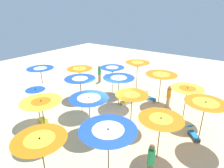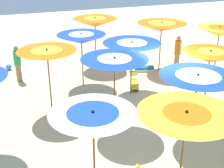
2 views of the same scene
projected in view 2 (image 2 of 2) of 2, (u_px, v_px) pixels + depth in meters
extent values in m
cube|color=beige|center=(164.00, 113.00, 11.07)|extent=(40.97, 40.97, 0.04)
cylinder|color=brown|center=(216.00, 54.00, 14.10)|extent=(0.05, 0.05, 2.01)
cone|color=yellow|center=(219.00, 32.00, 13.69)|extent=(1.95, 1.95, 0.44)
cone|color=orange|center=(220.00, 30.00, 13.65)|extent=(1.02, 1.02, 0.23)
sphere|color=black|center=(220.00, 27.00, 13.59)|extent=(0.07, 0.07, 0.07)
cylinder|color=brown|center=(160.00, 49.00, 14.53)|extent=(0.05, 0.05, 2.11)
cone|color=orange|center=(162.00, 27.00, 14.11)|extent=(2.27, 2.27, 0.39)
cone|color=yellow|center=(162.00, 25.00, 14.07)|extent=(1.24, 1.24, 0.21)
sphere|color=black|center=(162.00, 22.00, 14.01)|extent=(0.07, 0.07, 0.07)
cylinder|color=brown|center=(96.00, 45.00, 14.96)|extent=(0.05, 0.05, 2.21)
cone|color=orange|center=(95.00, 23.00, 14.51)|extent=(2.09, 2.09, 0.42)
cone|color=yellow|center=(95.00, 20.00, 14.46)|extent=(1.03, 1.03, 0.21)
sphere|color=black|center=(95.00, 18.00, 14.41)|extent=(0.07, 0.07, 0.07)
cylinder|color=brown|center=(207.00, 82.00, 11.17)|extent=(0.05, 0.05, 1.95)
cone|color=orange|center=(210.00, 57.00, 10.77)|extent=(1.91, 1.91, 0.39)
cone|color=yellow|center=(210.00, 54.00, 10.73)|extent=(0.94, 0.94, 0.19)
sphere|color=black|center=(211.00, 51.00, 10.68)|extent=(0.07, 0.07, 0.07)
cylinder|color=brown|center=(131.00, 71.00, 12.13)|extent=(0.05, 0.05, 1.96)
cone|color=#1947B2|center=(132.00, 47.00, 11.73)|extent=(2.25, 2.25, 0.38)
cone|color=white|center=(132.00, 45.00, 11.69)|extent=(1.17, 1.17, 0.20)
sphere|color=black|center=(132.00, 42.00, 11.64)|extent=(0.07, 0.07, 0.07)
cylinder|color=brown|center=(82.00, 63.00, 12.86)|extent=(0.05, 0.05, 2.07)
cone|color=#1947B2|center=(81.00, 39.00, 12.44)|extent=(1.99, 1.99, 0.39)
cone|color=white|center=(81.00, 37.00, 12.40)|extent=(1.03, 1.03, 0.20)
sphere|color=black|center=(81.00, 34.00, 12.35)|extent=(0.07, 0.07, 0.07)
cylinder|color=brown|center=(194.00, 112.00, 9.14)|extent=(0.05, 0.05, 1.93)
cone|color=#1947B2|center=(197.00, 83.00, 8.75)|extent=(2.21, 2.21, 0.43)
cone|color=white|center=(198.00, 80.00, 8.71)|extent=(1.28, 1.28, 0.25)
sphere|color=black|center=(198.00, 75.00, 8.65)|extent=(0.07, 0.07, 0.07)
cylinder|color=brown|center=(114.00, 98.00, 9.64)|extent=(0.05, 0.05, 2.27)
cone|color=#1947B2|center=(115.00, 64.00, 9.18)|extent=(2.05, 2.05, 0.33)
cone|color=white|center=(115.00, 61.00, 9.14)|extent=(1.04, 1.04, 0.16)
sphere|color=black|center=(115.00, 58.00, 9.10)|extent=(0.07, 0.07, 0.07)
cylinder|color=brown|center=(50.00, 86.00, 10.60)|extent=(0.05, 0.05, 2.19)
cone|color=orange|center=(47.00, 55.00, 10.16)|extent=(1.98, 1.98, 0.36)
cone|color=yellow|center=(47.00, 53.00, 10.12)|extent=(1.03, 1.03, 0.19)
sphere|color=black|center=(47.00, 49.00, 10.07)|extent=(0.07, 0.07, 0.07)
cylinder|color=brown|center=(181.00, 160.00, 6.99)|extent=(0.05, 0.05, 2.04)
cone|color=yellow|center=(186.00, 121.00, 6.57)|extent=(2.13, 2.13, 0.42)
cone|color=orange|center=(186.00, 117.00, 6.53)|extent=(1.02, 1.02, 0.20)
sphere|color=black|center=(187.00, 112.00, 6.48)|extent=(0.07, 0.07, 0.07)
cylinder|color=brown|center=(94.00, 156.00, 7.20)|extent=(0.05, 0.05, 1.95)
cone|color=white|center=(93.00, 120.00, 6.80)|extent=(1.97, 1.97, 0.37)
cone|color=#1947B2|center=(93.00, 117.00, 6.77)|extent=(1.17, 1.17, 0.22)
sphere|color=black|center=(93.00, 112.00, 6.72)|extent=(0.07, 0.07, 0.07)
cube|color=#333338|center=(203.00, 111.00, 11.05)|extent=(0.99, 0.21, 0.14)
cube|color=#333338|center=(211.00, 110.00, 11.10)|extent=(0.99, 0.21, 0.14)
cube|color=green|center=(207.00, 108.00, 11.03)|extent=(1.04, 0.48, 0.10)
cube|color=green|center=(217.00, 111.00, 10.38)|extent=(0.34, 0.36, 0.37)
cube|color=silver|center=(138.00, 87.00, 13.00)|extent=(0.88, 0.34, 0.14)
cube|color=silver|center=(130.00, 87.00, 13.01)|extent=(0.88, 0.34, 0.14)
cube|color=yellow|center=(134.00, 84.00, 12.96)|extent=(0.97, 0.60, 0.10)
cube|color=yellow|center=(133.00, 74.00, 13.47)|extent=(0.49, 0.43, 0.32)
cube|color=silver|center=(144.00, 69.00, 14.95)|extent=(0.32, 0.87, 0.14)
cube|color=silver|center=(145.00, 71.00, 14.63)|extent=(0.32, 0.87, 0.14)
cube|color=#1972B7|center=(144.00, 68.00, 14.74)|extent=(0.62, 0.97, 0.10)
cube|color=#1972B7|center=(132.00, 64.00, 14.65)|extent=(0.45, 0.45, 0.35)
cylinder|color=#D8A87F|center=(177.00, 62.00, 14.82)|extent=(0.24, 0.24, 0.79)
cylinder|color=orange|center=(178.00, 48.00, 14.53)|extent=(0.30, 0.30, 0.69)
sphere|color=#D8A87F|center=(179.00, 38.00, 14.34)|extent=(0.21, 0.21, 0.21)
cylinder|color=#A3704C|center=(19.00, 73.00, 13.58)|extent=(0.24, 0.24, 0.76)
cylinder|color=green|center=(17.00, 58.00, 13.29)|extent=(0.30, 0.30, 0.66)
sphere|color=#A3704C|center=(16.00, 48.00, 13.11)|extent=(0.21, 0.21, 0.21)
sphere|color=#337FE5|center=(9.00, 67.00, 14.92)|extent=(0.29, 0.29, 0.29)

